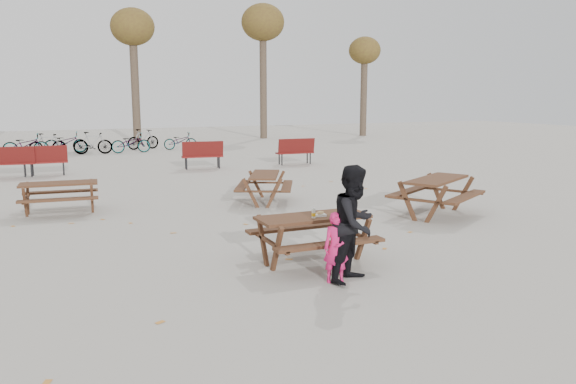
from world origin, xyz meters
name	(u,v)px	position (x,y,z in m)	size (l,w,h in m)	color
ground	(313,262)	(0.00, 0.00, 0.00)	(80.00, 80.00, 0.00)	gray
main_picnic_table	(313,227)	(0.00, 0.00, 0.59)	(1.80, 1.45, 0.78)	#361F13
food_tray	(320,215)	(0.08, -0.10, 0.79)	(0.18, 0.11, 0.04)	white
bread_roll	(320,213)	(0.08, -0.10, 0.83)	(0.14, 0.06, 0.05)	tan
soda_bottle	(314,214)	(-0.07, -0.17, 0.85)	(0.07, 0.07, 0.17)	silver
child	(336,248)	(-0.12, -1.01, 0.51)	(0.37, 0.25, 1.03)	#D81B5F
adult	(355,224)	(0.15, -1.05, 0.85)	(0.83, 0.64, 1.70)	black
picnic_table_east	(436,197)	(4.15, 2.17, 0.42)	(1.96, 1.58, 0.84)	#361F13
picnic_table_north	(60,198)	(-3.62, 5.76, 0.36)	(1.67, 1.35, 0.72)	#361F13
picnic_table_far	(265,188)	(1.18, 5.17, 0.36)	(1.69, 1.36, 0.73)	#361F13
park_bench_row	(146,157)	(-0.53, 12.45, 0.52)	(11.64, 1.11, 1.03)	#5E1412
bicycle_row	(94,143)	(-1.67, 20.02, 0.49)	(8.84, 2.35, 1.03)	black
tree_row	(129,31)	(0.90, 25.15, 6.19)	(32.17, 3.52, 8.26)	#382B21
fallen_leaves	(281,227)	(0.50, 2.50, 0.00)	(11.00, 11.00, 0.01)	#C67B2F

